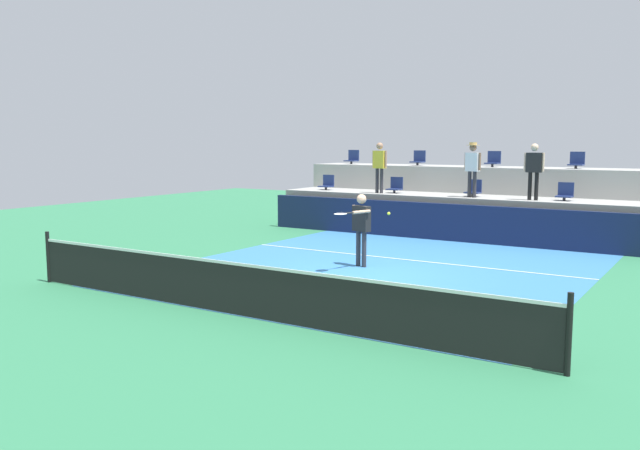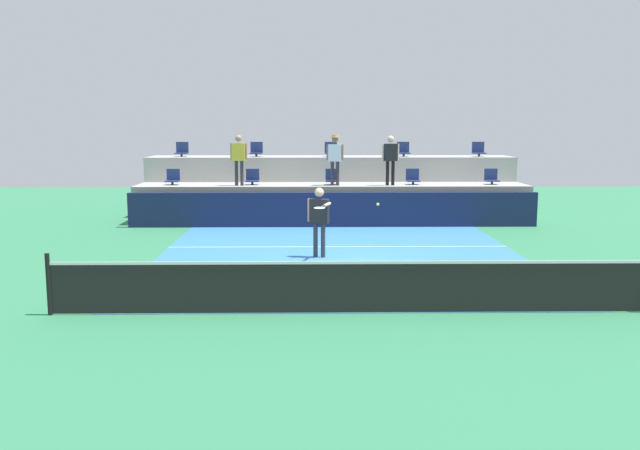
{
  "view_description": "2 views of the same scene",
  "coord_description": "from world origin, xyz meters",
  "px_view_note": "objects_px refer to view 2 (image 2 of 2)",
  "views": [
    {
      "loc": [
        6.85,
        -12.41,
        2.92
      ],
      "look_at": [
        -0.33,
        -1.08,
        1.23
      ],
      "focal_mm": 37.02,
      "sensor_mm": 36.0,
      "label": 1
    },
    {
      "loc": [
        -0.77,
        -15.25,
        3.21
      ],
      "look_at": [
        -0.54,
        -1.19,
        1.13
      ],
      "focal_mm": 37.87,
      "sensor_mm": 36.0,
      "label": 2
    }
  ],
  "objects_px": {
    "stadium_chair_lower_far_left": "(173,178)",
    "tennis_ball": "(378,204)",
    "spectator_leaning_on_rail": "(239,155)",
    "spectator_with_hat": "(335,155)",
    "stadium_chair_lower_center": "(332,178)",
    "stadium_chair_lower_far_right": "(491,178)",
    "stadium_chair_upper_far_right": "(479,150)",
    "stadium_chair_upper_far_left": "(182,151)",
    "spectator_in_white": "(390,156)",
    "tennis_player": "(319,215)",
    "stadium_chair_lower_left": "(252,178)",
    "stadium_chair_lower_right": "(413,178)",
    "stadium_chair_upper_left": "(256,150)",
    "stadium_chair_upper_right": "(403,150)",
    "stadium_chair_upper_center": "(331,150)"
  },
  "relations": [
    {
      "from": "stadium_chair_lower_far_left",
      "to": "tennis_ball",
      "type": "xyz_separation_m",
      "value": [
        6.09,
        -7.4,
        -0.02
      ]
    },
    {
      "from": "spectator_leaning_on_rail",
      "to": "spectator_with_hat",
      "type": "distance_m",
      "value": 3.14
    },
    {
      "from": "stadium_chair_lower_far_left",
      "to": "stadium_chair_lower_center",
      "type": "height_order",
      "value": "same"
    },
    {
      "from": "stadium_chair_lower_far_right",
      "to": "spectator_with_hat",
      "type": "relative_size",
      "value": 0.31
    },
    {
      "from": "stadium_chair_lower_far_left",
      "to": "stadium_chair_upper_far_right",
      "type": "relative_size",
      "value": 1.0
    },
    {
      "from": "stadium_chair_upper_far_right",
      "to": "spectator_with_hat",
      "type": "bearing_deg",
      "value": -157.44
    },
    {
      "from": "stadium_chair_upper_far_left",
      "to": "spectator_in_white",
      "type": "bearing_deg",
      "value": -16.85
    },
    {
      "from": "stadium_chair_lower_far_left",
      "to": "spectator_leaning_on_rail",
      "type": "bearing_deg",
      "value": -9.69
    },
    {
      "from": "stadium_chair_upper_far_right",
      "to": "tennis_player",
      "type": "xyz_separation_m",
      "value": [
        -5.86,
        -8.04,
        -1.27
      ]
    },
    {
      "from": "spectator_leaning_on_rail",
      "to": "tennis_ball",
      "type": "xyz_separation_m",
      "value": [
        3.84,
        -7.02,
        -0.79
      ]
    },
    {
      "from": "stadium_chair_lower_center",
      "to": "stadium_chair_upper_far_right",
      "type": "bearing_deg",
      "value": 18.64
    },
    {
      "from": "spectator_in_white",
      "to": "stadium_chair_upper_far_right",
      "type": "bearing_deg",
      "value": 32.41
    },
    {
      "from": "stadium_chair_lower_center",
      "to": "stadium_chair_lower_left",
      "type": "bearing_deg",
      "value": 180.0
    },
    {
      "from": "stadium_chair_lower_far_right",
      "to": "tennis_player",
      "type": "bearing_deg",
      "value": -133.26
    },
    {
      "from": "spectator_with_hat",
      "to": "tennis_ball",
      "type": "relative_size",
      "value": 24.43
    },
    {
      "from": "stadium_chair_lower_right",
      "to": "spectator_leaning_on_rail",
      "type": "distance_m",
      "value": 5.83
    },
    {
      "from": "stadium_chair_upper_left",
      "to": "stadium_chair_upper_far_right",
      "type": "height_order",
      "value": "same"
    },
    {
      "from": "stadium_chair_lower_far_right",
      "to": "stadium_chair_lower_center",
      "type": "bearing_deg",
      "value": 180.0
    },
    {
      "from": "stadium_chair_lower_far_right",
      "to": "spectator_with_hat",
      "type": "xyz_separation_m",
      "value": [
        -5.27,
        -0.38,
        0.79
      ]
    },
    {
      "from": "stadium_chair_lower_right",
      "to": "tennis_ball",
      "type": "relative_size",
      "value": 7.65
    },
    {
      "from": "stadium_chair_upper_right",
      "to": "stadium_chair_lower_center",
      "type": "bearing_deg",
      "value": -145.53
    },
    {
      "from": "stadium_chair_upper_center",
      "to": "stadium_chair_lower_right",
      "type": "bearing_deg",
      "value": -33.78
    },
    {
      "from": "stadium_chair_lower_far_left",
      "to": "stadium_chair_upper_far_left",
      "type": "height_order",
      "value": "stadium_chair_upper_far_left"
    },
    {
      "from": "stadium_chair_lower_far_right",
      "to": "stadium_chair_upper_right",
      "type": "relative_size",
      "value": 1.0
    },
    {
      "from": "stadium_chair_upper_far_right",
      "to": "spectator_in_white",
      "type": "relative_size",
      "value": 0.32
    },
    {
      "from": "stadium_chair_lower_center",
      "to": "spectator_with_hat",
      "type": "height_order",
      "value": "spectator_with_hat"
    },
    {
      "from": "spectator_leaning_on_rail",
      "to": "stadium_chair_lower_far_right",
      "type": "bearing_deg",
      "value": 2.61
    },
    {
      "from": "stadium_chair_upper_left",
      "to": "tennis_player",
      "type": "xyz_separation_m",
      "value": [
        2.13,
        -8.04,
        -1.27
      ]
    },
    {
      "from": "stadium_chair_upper_right",
      "to": "spectator_in_white",
      "type": "distance_m",
      "value": 2.3
    },
    {
      "from": "stadium_chair_lower_center",
      "to": "stadium_chair_upper_left",
      "type": "height_order",
      "value": "stadium_chair_upper_left"
    },
    {
      "from": "stadium_chair_lower_left",
      "to": "stadium_chair_lower_right",
      "type": "distance_m",
      "value": 5.36
    },
    {
      "from": "stadium_chair_lower_far_left",
      "to": "tennis_ball",
      "type": "bearing_deg",
      "value": -50.57
    },
    {
      "from": "stadium_chair_upper_far_right",
      "to": "stadium_chair_upper_far_left",
      "type": "bearing_deg",
      "value": 180.0
    },
    {
      "from": "stadium_chair_upper_center",
      "to": "tennis_player",
      "type": "height_order",
      "value": "stadium_chair_upper_center"
    },
    {
      "from": "spectator_in_white",
      "to": "stadium_chair_upper_left",
      "type": "bearing_deg",
      "value": 154.36
    },
    {
      "from": "stadium_chair_lower_far_right",
      "to": "spectator_with_hat",
      "type": "distance_m",
      "value": 5.34
    },
    {
      "from": "spectator_leaning_on_rail",
      "to": "tennis_ball",
      "type": "bearing_deg",
      "value": -61.32
    },
    {
      "from": "stadium_chair_lower_far_left",
      "to": "stadium_chair_lower_far_right",
      "type": "relative_size",
      "value": 1.0
    },
    {
      "from": "stadium_chair_upper_right",
      "to": "stadium_chair_upper_far_right",
      "type": "bearing_deg",
      "value": 0.0
    },
    {
      "from": "stadium_chair_upper_far_left",
      "to": "tennis_ball",
      "type": "height_order",
      "value": "stadium_chair_upper_far_left"
    },
    {
      "from": "stadium_chair_lower_center",
      "to": "spectator_leaning_on_rail",
      "type": "distance_m",
      "value": 3.18
    },
    {
      "from": "stadium_chair_upper_far_left",
      "to": "stadium_chair_lower_center",
      "type": "bearing_deg",
      "value": -18.71
    },
    {
      "from": "stadium_chair_lower_far_right",
      "to": "stadium_chair_upper_left",
      "type": "distance_m",
      "value": 8.25
    },
    {
      "from": "stadium_chair_upper_right",
      "to": "spectator_with_hat",
      "type": "height_order",
      "value": "spectator_with_hat"
    },
    {
      "from": "stadium_chair_upper_left",
      "to": "stadium_chair_upper_far_right",
      "type": "xyz_separation_m",
      "value": [
        7.99,
        0.0,
        0.0
      ]
    },
    {
      "from": "tennis_player",
      "to": "spectator_in_white",
      "type": "xyz_separation_m",
      "value": [
        2.42,
        5.86,
        1.17
      ]
    },
    {
      "from": "stadium_chair_lower_left",
      "to": "stadium_chair_lower_right",
      "type": "bearing_deg",
      "value": 0.0
    },
    {
      "from": "stadium_chair_lower_left",
      "to": "spectator_leaning_on_rail",
      "type": "height_order",
      "value": "spectator_leaning_on_rail"
    },
    {
      "from": "stadium_chair_upper_left",
      "to": "stadium_chair_lower_right",
      "type": "bearing_deg",
      "value": -18.58
    },
    {
      "from": "stadium_chair_lower_far_left",
      "to": "spectator_leaning_on_rail",
      "type": "xyz_separation_m",
      "value": [
        2.25,
        -0.38,
        0.77
      ]
    }
  ]
}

